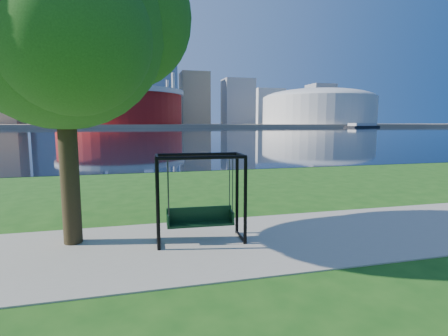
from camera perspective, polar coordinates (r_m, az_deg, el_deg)
name	(u,v)px	position (r m, az deg, el deg)	size (l,w,h in m)	color
ground	(222,237)	(8.95, -0.30, -11.14)	(900.00, 900.00, 0.00)	#1E5114
path	(227,243)	(8.49, 0.54, -12.08)	(120.00, 4.00, 0.03)	#9E937F
river	(141,132)	(110.29, -13.45, 5.68)	(900.00, 180.00, 0.02)	black
far_bank	(136,125)	(314.25, -14.19, 6.80)	(900.00, 228.00, 2.00)	#937F60
stadium	(120,106)	(243.63, -16.56, 9.73)	(83.00, 83.00, 32.00)	maroon
arena	(318,106)	(279.50, 15.14, 9.78)	(84.00, 84.00, 26.56)	beige
skyline	(130,86)	(329.30, -15.17, 12.86)	(392.00, 66.00, 96.50)	gray
swing	(200,200)	(8.33, -3.92, -5.24)	(2.11, 1.00, 2.12)	black
park_tree	(59,18)	(9.09, -25.39, 21.21)	(5.94, 5.36, 7.37)	black
barge	(362,126)	(234.16, 21.67, 6.45)	(28.40, 17.16, 2.76)	black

